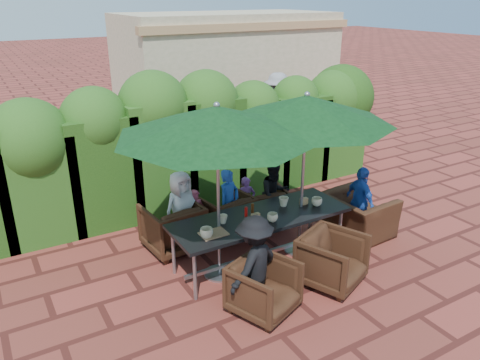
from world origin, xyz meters
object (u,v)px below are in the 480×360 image
chair_near_right (332,258)px  chair_end_right (358,208)px  umbrella_right (306,110)px  dining_table (260,221)px  chair_near_left (264,286)px  chair_far_left (172,225)px  chair_far_mid (226,213)px  umbrella_left (217,122)px  chair_far_right (265,204)px

chair_near_right → chair_end_right: 1.59m
umbrella_right → dining_table: bearing=176.6°
chair_near_left → chair_end_right: size_ratio=0.72×
chair_far_left → chair_near_right: bearing=122.2°
chair_end_right → chair_far_mid: bearing=57.4°
chair_near_left → chair_end_right: (2.43, 0.94, 0.08)m
umbrella_left → chair_near_right: umbrella_left is taller
chair_end_right → umbrella_right: bearing=85.9°
chair_far_right → chair_near_right: bearing=96.0°
chair_far_right → chair_near_left: (-1.34, -2.04, 0.02)m
umbrella_right → chair_far_left: umbrella_right is taller
chair_far_mid → chair_end_right: (1.87, -1.05, 0.06)m
umbrella_right → chair_near_right: (-0.15, -0.91, -1.82)m
umbrella_left → chair_far_mid: umbrella_left is taller
chair_near_left → umbrella_right: bearing=15.4°
chair_far_left → chair_far_right: (1.71, 0.04, -0.06)m
chair_far_left → chair_far_mid: chair_far_left is taller
umbrella_left → chair_far_right: (1.43, 1.04, -1.86)m
chair_near_left → chair_near_right: size_ratio=0.93×
umbrella_right → chair_far_mid: umbrella_right is taller
umbrella_left → umbrella_right: same height
chair_far_left → chair_near_left: chair_far_left is taller
dining_table → umbrella_left: size_ratio=1.00×
umbrella_left → chair_near_left: umbrella_left is taller
umbrella_left → chair_far_left: (-0.28, 1.00, -1.80)m
chair_far_mid → chair_near_left: (-0.56, -1.99, -0.01)m
dining_table → chair_near_right: size_ratio=3.30×
umbrella_left → chair_near_left: (0.09, -1.00, -1.84)m
chair_far_right → chair_near_left: bearing=68.9°
chair_far_mid → chair_near_left: size_ratio=1.04×
chair_end_right → chair_near_right: bearing=120.8°
chair_near_left → chair_near_right: 1.12m
dining_table → chair_far_right: bearing=53.8°
chair_far_left → chair_near_right: size_ratio=1.04×
dining_table → umbrella_right: size_ratio=1.06×
umbrella_left → chair_far_mid: 2.18m
chair_end_right → dining_table: bearing=84.9°
dining_table → umbrella_right: bearing=-3.4°
umbrella_right → chair_near_right: 2.03m
chair_near_left → chair_far_right: bearing=35.1°
chair_far_left → chair_near_left: 2.03m
chair_far_right → umbrella_right: bearing=98.4°
chair_far_mid → chair_end_right: 2.15m
umbrella_right → chair_near_right: umbrella_right is taller
umbrella_right → chair_end_right: bearing=-0.8°
dining_table → chair_end_right: (1.85, -0.06, -0.23)m
chair_near_left → chair_end_right: 2.61m
chair_far_right → umbrella_left: bearing=48.2°
chair_far_left → chair_far_right: size_ratio=1.17×
chair_far_mid → chair_near_left: 2.07m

